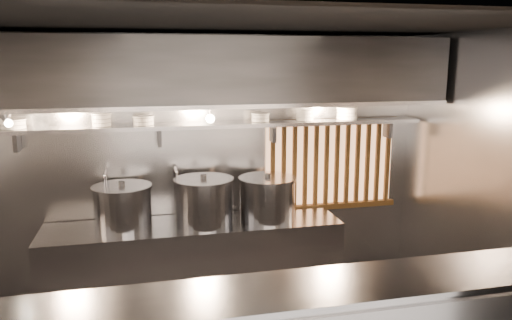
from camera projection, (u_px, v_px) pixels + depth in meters
name	position (u px, v px, depth m)	size (l,w,h in m)	color
ceiling	(244.00, 24.00, 3.69)	(4.50, 4.50, 0.00)	black
wall_back	(217.00, 167.00, 5.40)	(4.50, 4.50, 0.00)	gray
wall_right	(490.00, 189.00, 4.47)	(3.00, 3.00, 0.00)	gray
cooking_bench	(195.00, 265.00, 5.17)	(3.00, 0.70, 0.90)	#9C9CA1
bowl_shelf	(218.00, 125.00, 5.13)	(4.40, 0.34, 0.04)	#9C9CA1
exhaust_hood	(221.00, 72.00, 4.81)	(4.40, 0.81, 0.65)	#2D2D30
wood_screen	(331.00, 164.00, 5.65)	(1.56, 0.09, 1.04)	#FDAE72
faucet_left	(106.00, 184.00, 5.03)	(0.04, 0.30, 0.50)	silver
faucet_right	(176.00, 180.00, 5.19)	(0.04, 0.30, 0.50)	silver
heat_lamp	(5.00, 116.00, 4.23)	(0.25, 0.35, 0.20)	#9C9CA1
pendant_bulb	(210.00, 119.00, 4.98)	(0.09, 0.09, 0.19)	#2D2D30
stock_pot_left	(123.00, 207.00, 4.91)	(0.70, 0.70, 0.47)	#9C9CA1
stock_pot_mid	(204.00, 201.00, 5.02)	(0.74, 0.74, 0.51)	#9C9CA1
stock_pot_right	(267.00, 198.00, 5.18)	(0.62, 0.62, 0.49)	#9C9CA1
bowl_stack_0	(13.00, 124.00, 4.69)	(0.24, 0.24, 0.09)	silver
bowl_stack_1	(102.00, 120.00, 4.86)	(0.20, 0.20, 0.13)	silver
bowl_stack_2	(143.00, 120.00, 4.95)	(0.21, 0.21, 0.09)	silver
bowl_stack_3	(260.00, 117.00, 5.22)	(0.20, 0.20, 0.09)	silver
bowl_stack_4	(305.00, 114.00, 5.32)	(0.20, 0.20, 0.13)	silver
bowl_stack_5	(347.00, 113.00, 5.43)	(0.24, 0.24, 0.13)	silver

